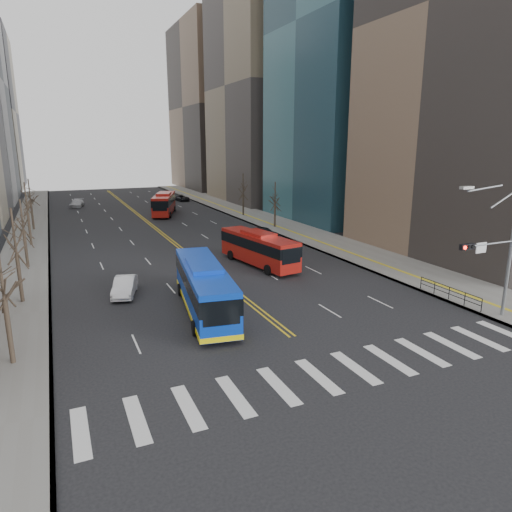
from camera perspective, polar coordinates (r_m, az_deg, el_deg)
ground at (r=25.73m, az=10.10°, el=-14.07°), size 220.00×220.00×0.00m
sidewalk_right at (r=71.59m, az=1.66°, el=4.38°), size 7.00×130.00×0.15m
sidewalk_left at (r=64.82m, az=-26.58°, el=1.88°), size 5.00×130.00×0.15m
crosswalk at (r=25.72m, az=10.10°, el=-14.05°), size 26.70×4.00×0.01m
centerline at (r=75.73m, az=-13.78°, el=4.46°), size 0.55×100.00×0.01m
office_towers at (r=88.93m, az=-16.36°, el=21.15°), size 83.00×134.00×58.00m
signal_mast at (r=34.59m, az=27.81°, el=0.42°), size 5.37×0.37×9.39m
pedestrian_railing at (r=38.48m, az=23.01°, el=-4.06°), size 0.06×6.06×1.02m
street_trees at (r=53.97m, az=-17.59°, el=5.74°), size 35.20×47.20×7.60m
blue_bus at (r=33.19m, az=-6.50°, el=-3.78°), size 4.53×12.97×3.68m
red_bus_near at (r=45.53m, az=0.32°, el=1.17°), size 4.18×11.06×3.44m
red_bus_far at (r=80.04m, az=-11.41°, el=6.58°), size 6.56×12.11×3.75m
car_white at (r=38.33m, az=-16.08°, el=-3.67°), size 2.78×4.78×1.49m
car_dark_mid at (r=59.29m, az=1.04°, el=2.99°), size 3.26×4.47×1.42m
car_silver at (r=94.27m, az=-21.47°, el=6.15°), size 3.21×5.45×1.48m
car_dark_far at (r=98.63m, az=-9.27°, el=7.18°), size 2.87×4.90×1.28m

